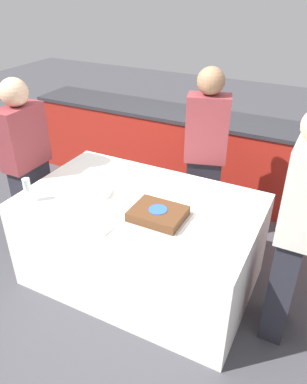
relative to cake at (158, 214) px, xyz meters
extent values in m
plane|color=#424247|center=(-0.23, 0.15, -0.81)|extent=(14.00, 14.00, 0.00)
cube|color=#A82319|center=(-0.23, 1.78, -0.37)|extent=(4.40, 0.55, 0.88)
cube|color=#2D2D33|center=(-0.23, 1.78, 0.09)|extent=(4.40, 0.58, 0.04)
cube|color=white|center=(-0.23, 0.15, -0.42)|extent=(1.79, 1.10, 0.78)
cube|color=#B7B2AD|center=(0.00, 0.00, -0.03)|extent=(0.41, 0.33, 0.00)
cube|color=#56331C|center=(0.00, 0.00, 0.00)|extent=(0.37, 0.29, 0.07)
cylinder|color=#2D5BB7|center=(0.00, 0.00, 0.04)|extent=(0.13, 0.13, 0.00)
cylinder|color=white|center=(-0.56, 0.08, -0.02)|extent=(0.22, 0.22, 0.04)
cylinder|color=white|center=(-0.96, -0.24, -0.03)|extent=(0.07, 0.07, 0.00)
cylinder|color=white|center=(-0.96, -0.24, 0.01)|extent=(0.01, 0.01, 0.08)
cylinder|color=white|center=(-0.96, -0.24, 0.10)|extent=(0.06, 0.06, 0.10)
cylinder|color=white|center=(-0.04, 0.30, -0.03)|extent=(0.18, 0.18, 0.00)
cylinder|color=white|center=(0.50, 0.19, -0.03)|extent=(0.18, 0.18, 0.00)
cube|color=white|center=(-0.29, -0.30, -0.03)|extent=(0.16, 0.10, 0.02)
cube|color=#282833|center=(0.00, 0.92, -0.40)|extent=(0.33, 0.24, 0.83)
cube|color=brown|center=(0.00, 0.92, 0.31)|extent=(0.40, 0.29, 0.58)
sphere|color=#936B4C|center=(0.00, 0.92, 0.71)|extent=(0.22, 0.22, 0.22)
cube|color=#282833|center=(-1.34, 0.15, -0.41)|extent=(0.16, 0.35, 0.81)
cube|color=brown|center=(-1.34, 0.15, 0.26)|extent=(0.20, 0.41, 0.52)
sphere|color=#D8AD89|center=(-1.34, 0.15, 0.64)|extent=(0.23, 0.23, 0.23)
cube|color=#282833|center=(0.88, 0.15, -0.39)|extent=(0.16, 0.33, 0.85)
cube|color=silver|center=(0.88, 0.15, 0.34)|extent=(0.20, 0.39, 0.60)
camera|label=1|loc=(0.96, -1.93, 1.46)|focal=35.00mm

